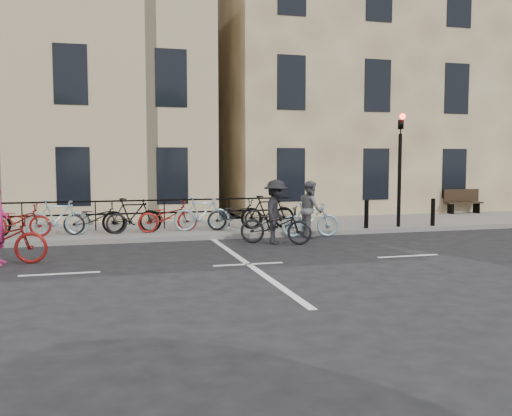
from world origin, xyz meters
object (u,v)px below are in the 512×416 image
object	(u,v)px
bench	(463,200)
cyclist_dark	(276,219)
cyclist_grey	(311,214)
traffic_light	(400,156)

from	to	relation	value
bench	cyclist_dark	distance (m)	10.71
bench	cyclist_grey	world-z (taller)	cyclist_grey
cyclist_grey	cyclist_dark	xyz separation A→B (m)	(-1.42, -1.03, 0.01)
bench	cyclist_dark	bearing A→B (deg)	-152.38
traffic_light	bench	xyz separation A→B (m)	(4.80, 3.39, -1.78)
traffic_light	bench	distance (m)	6.14
traffic_light	bench	size ratio (longest dim) A/B	2.44
cyclist_grey	cyclist_dark	size ratio (longest dim) A/B	0.86
traffic_light	bench	world-z (taller)	traffic_light
traffic_light	cyclist_dark	distance (m)	5.24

